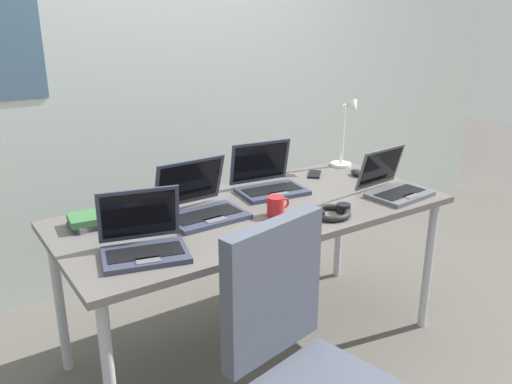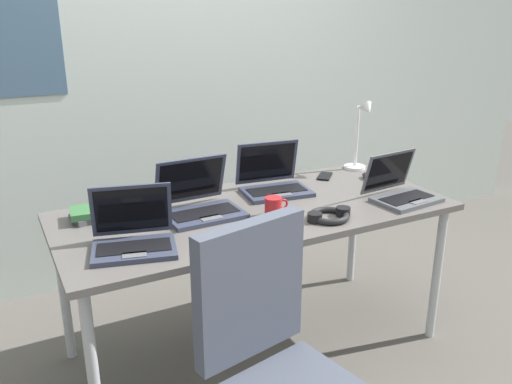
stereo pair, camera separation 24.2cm
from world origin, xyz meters
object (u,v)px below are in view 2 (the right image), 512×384
at_px(desk_lamp, 361,136).
at_px(computer_mouse, 369,176).
at_px(book_stack, 90,214).
at_px(laptop_back_left, 133,237).
at_px(headphones, 329,215).
at_px(laptop_front_left, 274,182).
at_px(laptop_near_mouse, 200,203).
at_px(laptop_near_lamp, 401,191).
at_px(coffee_mug, 274,207).
at_px(pill_bottle, 288,225).
at_px(cell_phone, 325,176).

distance_m(desk_lamp, computer_mouse, 0.25).
bearing_deg(desk_lamp, book_stack, -177.50).
bearing_deg(laptop_back_left, headphones, -6.69).
distance_m(desk_lamp, laptop_front_left, 0.64).
distance_m(laptop_front_left, laptop_near_mouse, 0.45).
xyz_separation_m(laptop_front_left, laptop_near_lamp, (0.48, -0.38, -0.00)).
relative_size(laptop_front_left, headphones, 1.66).
bearing_deg(laptop_near_mouse, laptop_near_lamp, -16.40).
xyz_separation_m(laptop_near_lamp, computer_mouse, (0.07, 0.33, -0.03)).
xyz_separation_m(desk_lamp, coffee_mug, (-0.78, -0.40, -0.15)).
bearing_deg(laptop_near_lamp, book_stack, 162.94).
relative_size(laptop_near_mouse, computer_mouse, 3.56).
relative_size(pill_bottle, coffee_mug, 0.70).
distance_m(laptop_near_mouse, laptop_near_lamp, 0.96).
bearing_deg(laptop_front_left, desk_lamp, 9.62).
bearing_deg(computer_mouse, pill_bottle, -139.96).
height_order(laptop_front_left, computer_mouse, laptop_front_left).
distance_m(laptop_front_left, computer_mouse, 0.56).
height_order(desk_lamp, pill_bottle, desk_lamp).
relative_size(desk_lamp, coffee_mug, 3.54).
height_order(desk_lamp, headphones, desk_lamp).
bearing_deg(coffee_mug, laptop_near_mouse, 146.65).
distance_m(laptop_near_mouse, computer_mouse, 0.99).
distance_m(desk_lamp, cell_phone, 0.31).
height_order(laptop_near_lamp, book_stack, laptop_near_lamp).
bearing_deg(book_stack, desk_lamp, 2.50).
bearing_deg(computer_mouse, laptop_back_left, -158.31).
bearing_deg(laptop_front_left, laptop_near_mouse, -165.64).
bearing_deg(laptop_back_left, pill_bottle, -15.47).
xyz_separation_m(computer_mouse, headphones, (-0.52, -0.37, -0.00)).
bearing_deg(book_stack, coffee_mug, -24.50).
bearing_deg(book_stack, pill_bottle, -38.13).
bearing_deg(laptop_near_lamp, laptop_front_left, 141.54).
height_order(laptop_front_left, laptop_near_mouse, laptop_near_mouse).
bearing_deg(coffee_mug, cell_phone, 35.19).
xyz_separation_m(desk_lamp, laptop_back_left, (-1.41, -0.44, -0.15)).
bearing_deg(computer_mouse, laptop_near_mouse, -166.70).
bearing_deg(coffee_mug, laptop_front_left, 60.85).
height_order(laptop_near_mouse, headphones, laptop_near_mouse).
xyz_separation_m(laptop_near_mouse, cell_phone, (0.80, 0.19, -0.04)).
relative_size(laptop_back_left, coffee_mug, 3.23).
relative_size(laptop_back_left, computer_mouse, 3.80).
bearing_deg(cell_phone, desk_lamp, 49.68).
distance_m(computer_mouse, cell_phone, 0.23).
xyz_separation_m(laptop_front_left, headphones, (0.04, -0.43, -0.03)).
bearing_deg(headphones, desk_lamp, 42.96).
bearing_deg(laptop_near_mouse, headphones, -33.86).
relative_size(laptop_back_left, book_stack, 2.03).
xyz_separation_m(laptop_near_mouse, laptop_near_lamp, (0.92, -0.27, -0.00)).
bearing_deg(cell_phone, laptop_back_left, -116.47).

